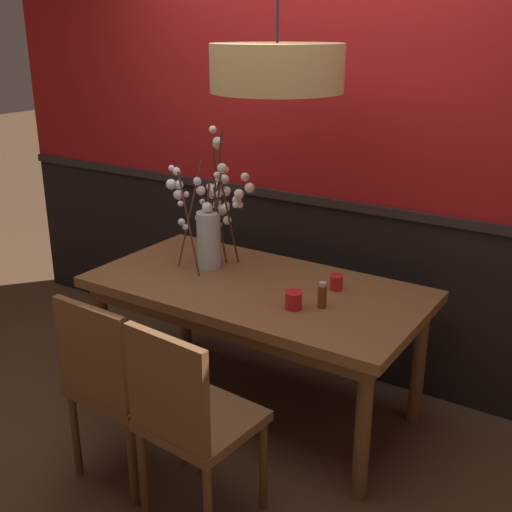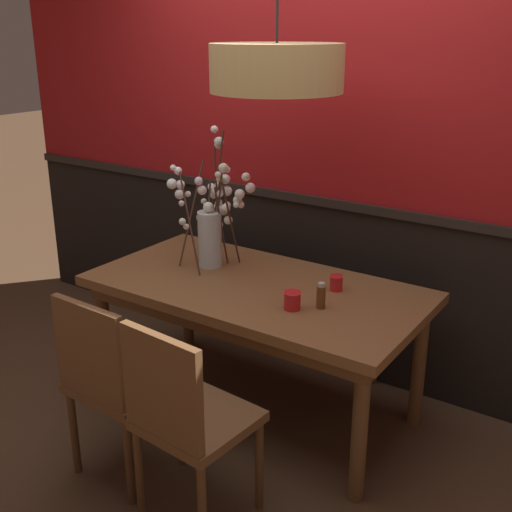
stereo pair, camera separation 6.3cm
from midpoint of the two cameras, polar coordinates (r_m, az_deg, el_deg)
ground_plane at (r=3.63m, az=-0.51°, el=-13.33°), size 24.00×24.00×0.00m
back_wall at (r=3.67m, az=5.47°, el=11.68°), size 4.76×0.14×2.96m
dining_table at (r=3.32m, az=-0.55°, el=-3.90°), size 1.73×0.89×0.73m
chair_far_side_left at (r=4.18m, az=3.15°, el=-0.69°), size 0.45×0.43×0.92m
chair_near_side_left at (r=2.93m, az=-13.23°, el=-10.78°), size 0.44×0.40×0.91m
chair_near_side_right at (r=2.63m, az=-6.66°, el=-14.06°), size 0.45×0.45×0.92m
chair_far_side_right at (r=3.94m, az=9.35°, el=-2.05°), size 0.42×0.40×0.94m
vase_with_blossoms at (r=3.47m, az=-4.63°, el=3.02°), size 0.51×0.38×0.76m
candle_holder_nearer_center at (r=3.22m, az=6.64°, el=-2.33°), size 0.07×0.07×0.08m
candle_holder_nearer_edge at (r=2.99m, az=2.78°, el=-3.95°), size 0.08×0.08×0.09m
condiment_bottle at (r=3.01m, az=5.33°, el=-3.55°), size 0.04×0.04×0.13m
pendant_lamp at (r=2.97m, az=1.25°, el=16.46°), size 0.60×0.60×1.25m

